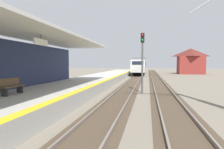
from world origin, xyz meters
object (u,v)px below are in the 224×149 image
Objects in this scene: rail_signal_post at (142,56)px; platform_bench at (11,86)px; approaching_train at (140,65)px; distant_trackside_house at (191,61)px.

platform_bench is at bearing -131.45° from rail_signal_post.
approaching_train is at bearing 82.28° from platform_bench.
distant_trackside_house is (12.54, 3.18, 1.16)m from approaching_train.
platform_bench is at bearing -97.72° from approaching_train.
approaching_train is 3.77× the size of rail_signal_post.
approaching_train is 2.97× the size of distant_trackside_house.
approaching_train reaches higher than platform_bench.
approaching_train is 30.99m from rail_signal_post.
platform_bench is 0.24× the size of distant_trackside_house.
approaching_train is at bearing 92.88° from rail_signal_post.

